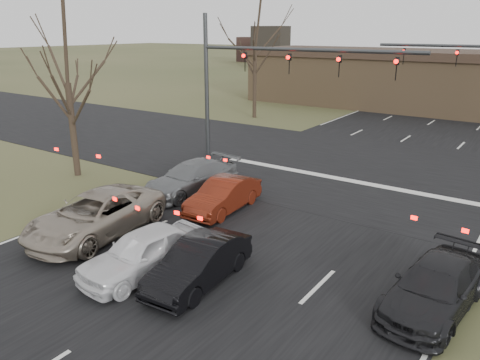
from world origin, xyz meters
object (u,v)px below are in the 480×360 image
Objects in this scene: building at (479,83)px; car_charcoal_sedan at (435,287)px; car_red_ahead at (223,195)px; car_silver_suv at (96,215)px; car_black_hatch at (199,263)px; car_white_sedan at (144,252)px; mast_arm_near at (255,71)px; car_grey_ahead at (192,178)px.

building is 9.43× the size of car_charcoal_sedan.
car_charcoal_sedan is (4.50, -34.25, -2.01)m from building.
car_red_ahead is (-4.37, -31.70, -2.00)m from building.
car_silver_suv is 1.38× the size of car_red_ahead.
car_white_sedan is at bearing -168.06° from car_black_hatch.
building is 36.85m from car_black_hatch.
building is at bearing 103.50° from car_charcoal_sedan.
building reaches higher than car_red_ahead.
car_black_hatch is at bearing -64.03° from mast_arm_near.
car_grey_ahead is at bearing 168.82° from car_charcoal_sedan.
car_white_sedan is at bearing -94.98° from building.
mast_arm_near is at bearing 147.75° from car_charcoal_sedan.
mast_arm_near is 2.19× the size of car_silver_suv.
car_silver_suv is at bearing 170.34° from car_white_sedan.
car_red_ahead is (2.38, 4.53, -0.11)m from car_silver_suv.
mast_arm_near is 2.70× the size of car_charcoal_sedan.
building is at bearing 84.63° from car_grey_ahead.
car_silver_suv is 1.32× the size of car_white_sedan.
car_silver_suv is 1.40× the size of car_black_hatch.
car_black_hatch reaches higher than car_charcoal_sedan.
car_silver_suv reaches higher than car_charcoal_sedan.
car_white_sedan reaches higher than car_charcoal_sedan.
car_red_ahead is at bearing 169.98° from car_charcoal_sedan.
car_charcoal_sedan is 0.92× the size of car_grey_ahead.
mast_arm_near reaches higher than car_charcoal_sedan.
car_red_ahead is at bearing -66.90° from mast_arm_near.
car_grey_ahead is at bearing 127.43° from car_black_hatch.
car_charcoal_sedan is at bearing -82.52° from building.
car_black_hatch is (-1.50, -36.76, -2.01)m from building.
car_grey_ahead is 1.22× the size of car_red_ahead.
mast_arm_near is 3.06× the size of car_black_hatch.
mast_arm_near is at bearing 111.65° from car_black_hatch.
car_black_hatch is at bearing -92.34° from building.
car_white_sedan is 1.06× the size of car_black_hatch.
car_white_sedan is (3.98, -12.27, -4.36)m from mast_arm_near.
car_charcoal_sedan is 1.12× the size of car_red_ahead.
car_grey_ahead is at bearing 125.99° from car_white_sedan.
car_white_sedan reaches higher than car_red_ahead.
car_black_hatch is 6.50m from car_charcoal_sedan.
car_white_sedan is at bearing -72.01° from mast_arm_near.
car_white_sedan is at bearing -152.69° from car_charcoal_sedan.
car_silver_suv reaches higher than car_black_hatch.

